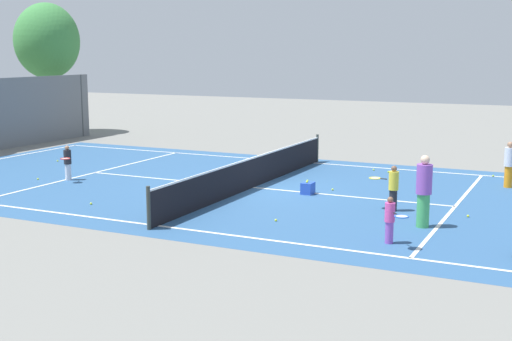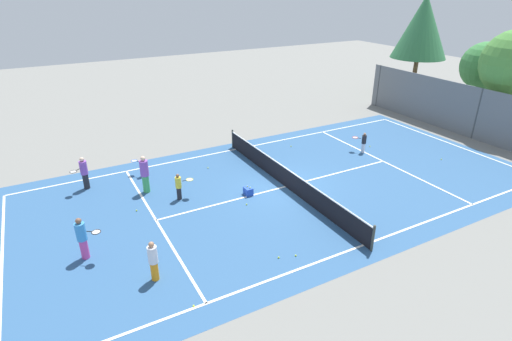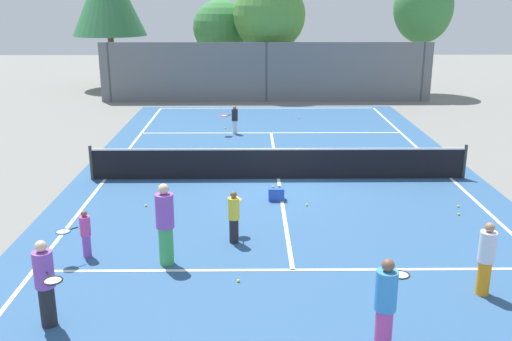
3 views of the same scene
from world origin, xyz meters
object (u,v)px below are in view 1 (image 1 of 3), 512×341
at_px(player_0, 68,162).
at_px(tennis_ball_8, 493,176).
at_px(tennis_ball_4, 388,172).
at_px(tennis_ball_5, 58,161).
at_px(tennis_ball_9, 468,216).
at_px(player_3, 391,219).
at_px(tennis_ball_2, 91,204).
at_px(player_6, 393,187).
at_px(tennis_ball_7, 38,179).
at_px(player_4, 509,164).
at_px(tennis_ball_1, 333,189).
at_px(ball_crate, 308,188).
at_px(tennis_ball_6, 286,163).
at_px(player_1, 424,191).
at_px(tennis_ball_0, 276,220).
at_px(tennis_ball_3, 374,170).

relative_size(player_0, tennis_ball_8, 18.14).
relative_size(tennis_ball_4, tennis_ball_5, 1.00).
xyz_separation_m(tennis_ball_8, tennis_ball_9, (-6.58, -0.14, 0.00)).
height_order(player_0, player_3, player_0).
height_order(player_0, tennis_ball_2, player_0).
xyz_separation_m(player_6, tennis_ball_7, (-0.69, 12.17, -0.63)).
distance_m(player_4, tennis_ball_1, 5.82).
bearing_deg(tennis_ball_5, ball_crate, -97.86).
relative_size(tennis_ball_2, tennis_ball_4, 1.00).
bearing_deg(player_0, tennis_ball_8, -61.85).
distance_m(player_4, tennis_ball_8, 2.06).
bearing_deg(tennis_ball_6, player_0, 140.06).
bearing_deg(tennis_ball_9, player_1, 150.84).
relative_size(tennis_ball_0, tennis_ball_1, 1.00).
distance_m(tennis_ball_0, tennis_ball_5, 12.99).
bearing_deg(tennis_ball_2, tennis_ball_9, -72.65).
xyz_separation_m(tennis_ball_2, tennis_ball_6, (9.15, -2.21, 0.00)).
xyz_separation_m(player_4, tennis_ball_1, (-2.95, 4.97, -0.73)).
bearing_deg(player_4, tennis_ball_1, 120.68).
relative_size(player_3, tennis_ball_7, 16.61).
bearing_deg(tennis_ball_5, player_4, -82.53).
height_order(player_1, tennis_ball_7, player_1).
distance_m(tennis_ball_5, tennis_ball_7, 4.01).
bearing_deg(tennis_ball_6, tennis_ball_7, 137.09).
bearing_deg(player_0, ball_crate, -80.33).
relative_size(ball_crate, tennis_ball_7, 6.66).
height_order(player_0, ball_crate, player_0).
bearing_deg(tennis_ball_5, player_1, -104.95).
bearing_deg(player_1, player_0, 84.67).
height_order(player_3, tennis_ball_8, player_3).
height_order(tennis_ball_6, tennis_ball_8, same).
bearing_deg(tennis_ball_9, player_6, 93.87).
xyz_separation_m(player_4, tennis_ball_9, (-4.77, 0.53, -0.73)).
distance_m(player_6, tennis_ball_9, 2.13).
distance_m(player_4, tennis_ball_6, 8.48).
xyz_separation_m(player_6, tennis_ball_8, (6.72, -1.89, -0.63)).
xyz_separation_m(ball_crate, tennis_ball_8, (5.59, -4.82, -0.15)).
xyz_separation_m(player_0, ball_crate, (1.41, -8.26, -0.44)).
relative_size(tennis_ball_3, tennis_ball_8, 1.00).
relative_size(tennis_ball_0, tennis_ball_6, 1.00).
bearing_deg(tennis_ball_7, player_3, -101.27).
distance_m(player_1, player_4, 6.49).
xyz_separation_m(player_3, tennis_ball_6, (9.44, 6.61, -0.54)).
relative_size(player_6, tennis_ball_2, 19.27).
relative_size(tennis_ball_1, tennis_ball_8, 1.00).
xyz_separation_m(player_0, tennis_ball_5, (2.98, 3.12, -0.59)).
xyz_separation_m(player_1, tennis_ball_0, (-1.07, 3.56, -0.90)).
bearing_deg(player_3, tennis_ball_4, 14.98).
distance_m(tennis_ball_0, tennis_ball_1, 4.46).
bearing_deg(ball_crate, tennis_ball_7, 101.16).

